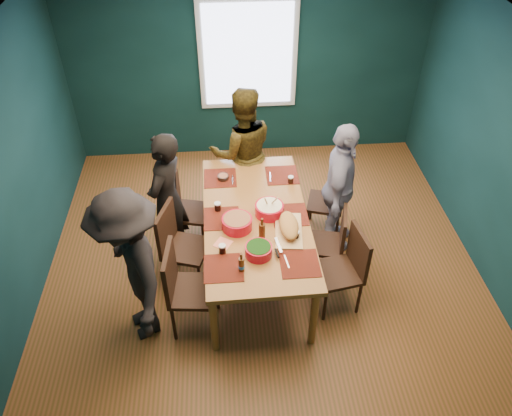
{
  "coord_description": "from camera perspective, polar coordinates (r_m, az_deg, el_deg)",
  "views": [
    {
      "loc": [
        -0.4,
        -4.05,
        4.31
      ],
      "look_at": [
        -0.09,
        -0.1,
        0.98
      ],
      "focal_mm": 35.0,
      "sensor_mm": 36.0,
      "label": 1
    }
  ],
  "objects": [
    {
      "name": "chair_right_far",
      "position": [
        6.08,
        8.84,
        1.15
      ],
      "size": [
        0.52,
        0.52,
        0.93
      ],
      "rotation": [
        0.0,
        0.0,
        -0.29
      ],
      "color": "black",
      "rests_on": "floor"
    },
    {
      "name": "beer_bottle_a",
      "position": [
        4.68,
        -1.68,
        -6.49
      ],
      "size": [
        0.06,
        0.06,
        0.22
      ],
      "color": "#48240C",
      "rests_on": "dining_table"
    },
    {
      "name": "napkin_c",
      "position": [
        4.86,
        4.75,
        -5.73
      ],
      "size": [
        0.17,
        0.17,
        0.0
      ],
      "primitive_type": "cube",
      "rotation": [
        0.0,
        0.0,
        0.67
      ],
      "color": "#F98368",
      "rests_on": "dining_table"
    },
    {
      "name": "napkin_b",
      "position": [
        5.0,
        -3.79,
        -4.08
      ],
      "size": [
        0.21,
        0.21,
        0.0
      ],
      "primitive_type": "cube",
      "rotation": [
        0.0,
        0.0,
        -0.56
      ],
      "color": "#F98368",
      "rests_on": "dining_table"
    },
    {
      "name": "cutting_board",
      "position": [
        5.08,
        3.76,
        -2.16
      ],
      "size": [
        0.34,
        0.68,
        0.15
      ],
      "rotation": [
        0.0,
        0.0,
        -0.1
      ],
      "color": "#DBBB76",
      "rests_on": "dining_table"
    },
    {
      "name": "chair_right_mid",
      "position": [
        5.57,
        8.79,
        -3.53
      ],
      "size": [
        0.48,
        0.48,
        0.89
      ],
      "rotation": [
        0.0,
        0.0,
        -0.22
      ],
      "color": "black",
      "rests_on": "floor"
    },
    {
      "name": "bowl_dumpling",
      "position": [
        5.28,
        1.53,
        -0.12
      ],
      "size": [
        0.31,
        0.31,
        0.28
      ],
      "color": "red",
      "rests_on": "dining_table"
    },
    {
      "name": "chair_left_mid",
      "position": [
        5.45,
        -9.0,
        -3.75
      ],
      "size": [
        0.57,
        0.57,
        1.0
      ],
      "rotation": [
        0.0,
        0.0,
        -0.31
      ],
      "color": "black",
      "rests_on": "floor"
    },
    {
      "name": "chair_left_far",
      "position": [
        5.96,
        -8.35,
        0.26
      ],
      "size": [
        0.5,
        0.5,
        0.92
      ],
      "rotation": [
        0.0,
        0.0,
        -0.23
      ],
      "color": "black",
      "rests_on": "floor"
    },
    {
      "name": "napkin_a",
      "position": [
        5.32,
        3.97,
        -0.83
      ],
      "size": [
        0.21,
        0.21,
        0.0
      ],
      "primitive_type": "cube",
      "rotation": [
        0.0,
        0.0,
        0.53
      ],
      "color": "#F98368",
      "rests_on": "dining_table"
    },
    {
      "name": "person_right",
      "position": [
        5.77,
        9.49,
        2.21
      ],
      "size": [
        0.66,
        1.04,
        1.64
      ],
      "primitive_type": "imported",
      "rotation": [
        0.0,
        0.0,
        1.28
      ],
      "color": "white",
      "rests_on": "floor"
    },
    {
      "name": "person_back",
      "position": [
        6.24,
        -1.55,
        6.42
      ],
      "size": [
        0.9,
        0.74,
        1.71
      ],
      "primitive_type": "imported",
      "rotation": [
        0.0,
        0.0,
        3.26
      ],
      "color": "black",
      "rests_on": "floor"
    },
    {
      "name": "small_bowl",
      "position": [
        5.8,
        -3.78,
        3.54
      ],
      "size": [
        0.13,
        0.13,
        0.05
      ],
      "color": "black",
      "rests_on": "dining_table"
    },
    {
      "name": "dining_table",
      "position": [
        5.34,
        -0.0,
        -1.65
      ],
      "size": [
        1.14,
        2.22,
        0.84
      ],
      "rotation": [
        0.0,
        0.0,
        0.02
      ],
      "color": "olive",
      "rests_on": "floor"
    },
    {
      "name": "room",
      "position": [
        5.24,
        0.68,
        5.9
      ],
      "size": [
        5.01,
        5.01,
        2.71
      ],
      "color": "brown",
      "rests_on": "ground"
    },
    {
      "name": "bowl_salad",
      "position": [
        5.12,
        -2.18,
        -1.69
      ],
      "size": [
        0.31,
        0.31,
        0.13
      ],
      "color": "red",
      "rests_on": "dining_table"
    },
    {
      "name": "bowl_herbs",
      "position": [
        4.84,
        0.3,
        -4.85
      ],
      "size": [
        0.27,
        0.27,
        0.12
      ],
      "color": "red",
      "rests_on": "dining_table"
    },
    {
      "name": "chair_left_near",
      "position": [
        4.98,
        -8.33,
        -8.61
      ],
      "size": [
        0.51,
        0.51,
        1.04
      ],
      "rotation": [
        0.0,
        0.0,
        -0.1
      ],
      "color": "black",
      "rests_on": "floor"
    },
    {
      "name": "person_near_left",
      "position": [
        4.84,
        -14.04,
        -6.74
      ],
      "size": [
        1.02,
        1.29,
        1.75
      ],
      "primitive_type": "imported",
      "rotation": [
        0.0,
        0.0,
        5.09
      ],
      "color": "black",
      "rests_on": "floor"
    },
    {
      "name": "cola_glass_a",
      "position": [
        4.87,
        -3.87,
        -4.66
      ],
      "size": [
        0.07,
        0.07,
        0.1
      ],
      "color": "black",
      "rests_on": "dining_table"
    },
    {
      "name": "cola_glass_b",
      "position": [
        5.03,
        4.62,
        -3.05
      ],
      "size": [
        0.07,
        0.07,
        0.09
      ],
      "color": "black",
      "rests_on": "dining_table"
    },
    {
      "name": "cola_glass_d",
      "position": [
        5.35,
        -4.41,
        0.2
      ],
      "size": [
        0.07,
        0.07,
        0.1
      ],
      "color": "black",
      "rests_on": "dining_table"
    },
    {
      "name": "person_far_left",
      "position": [
        5.63,
        -10.1,
        1.01
      ],
      "size": [
        0.6,
        0.71,
        1.65
      ],
      "primitive_type": "imported",
      "rotation": [
        0.0,
        0.0,
        4.31
      ],
      "color": "black",
      "rests_on": "floor"
    },
    {
      "name": "cola_glass_c",
      "position": [
        5.74,
        3.99,
        3.27
      ],
      "size": [
        0.07,
        0.07,
        0.09
      ],
      "color": "black",
      "rests_on": "dining_table"
    },
    {
      "name": "chair_right_near",
      "position": [
        5.24,
        10.38,
        -6.38
      ],
      "size": [
        0.51,
        0.51,
        0.98
      ],
      "rotation": [
        0.0,
        0.0,
        0.18
      ],
      "color": "black",
      "rests_on": "floor"
    },
    {
      "name": "beer_bottle_b",
      "position": [
        4.98,
        0.69,
        -2.6
      ],
      "size": [
        0.07,
        0.07,
        0.26
      ],
      "color": "#48240C",
      "rests_on": "dining_table"
    }
  ]
}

